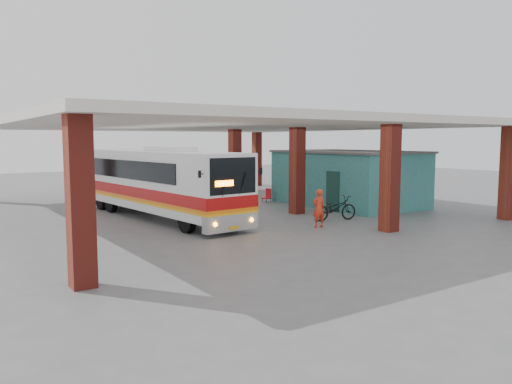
{
  "coord_description": "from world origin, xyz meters",
  "views": [
    {
      "loc": [
        -12.74,
        -16.67,
        3.72
      ],
      "look_at": [
        -1.52,
        0.0,
        1.62
      ],
      "focal_mm": 35.0,
      "sensor_mm": 36.0,
      "label": 1
    }
  ],
  "objects": [
    {
      "name": "motorcycle",
      "position": [
        3.03,
        0.23,
        0.58
      ],
      "size": [
        2.31,
        1.22,
        1.16
      ],
      "primitive_type": "imported",
      "rotation": [
        0.0,
        0.0,
        1.36
      ],
      "color": "black",
      "rests_on": "ground"
    },
    {
      "name": "coach_bus",
      "position": [
        -3.36,
        5.37,
        1.7
      ],
      "size": [
        3.5,
        11.89,
        3.42
      ],
      "rotation": [
        0.0,
        0.0,
        0.09
      ],
      "color": "silver",
      "rests_on": "ground"
    },
    {
      "name": "ground",
      "position": [
        0.0,
        0.0,
        0.0
      ],
      "size": [
        90.0,
        90.0,
        0.0
      ],
      "primitive_type": "plane",
      "color": "#515154",
      "rests_on": "ground"
    },
    {
      "name": "pedestrian",
      "position": [
        1.22,
        -0.71,
        0.82
      ],
      "size": [
        0.63,
        0.44,
        1.64
      ],
      "primitive_type": "imported",
      "rotation": [
        0.0,
        0.0,
        3.06
      ],
      "color": "red",
      "rests_on": "ground"
    },
    {
      "name": "red_chair",
      "position": [
        4.46,
        7.67,
        0.37
      ],
      "size": [
        0.5,
        0.5,
        0.81
      ],
      "rotation": [
        0.0,
        0.0,
        0.19
      ],
      "color": "red",
      "rests_on": "ground"
    },
    {
      "name": "shop_building",
      "position": [
        7.49,
        4.0,
        1.56
      ],
      "size": [
        5.2,
        8.2,
        3.11
      ],
      "color": "#296467",
      "rests_on": "ground"
    },
    {
      "name": "brick_columns",
      "position": [
        1.43,
        5.0,
        2.17
      ],
      "size": [
        20.1,
        21.6,
        4.35
      ],
      "color": "maroon",
      "rests_on": "ground"
    },
    {
      "name": "canopy_roof",
      "position": [
        0.5,
        6.5,
        4.5
      ],
      "size": [
        21.0,
        23.0,
        0.3
      ],
      "primitive_type": "cube",
      "color": "beige",
      "rests_on": "brick_columns"
    }
  ]
}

